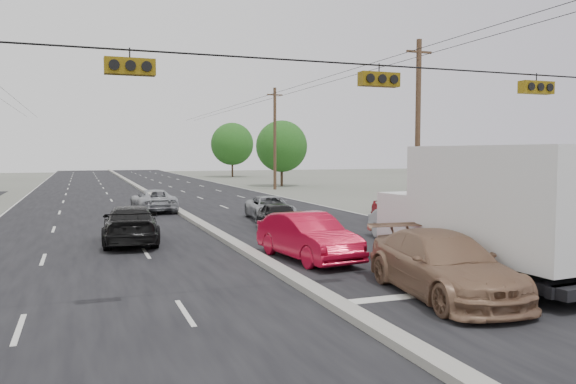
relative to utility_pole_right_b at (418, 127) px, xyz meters
name	(u,v)px	position (x,y,z in m)	size (l,w,h in m)	color
ground	(323,300)	(-12.50, -15.00, -5.11)	(200.00, 200.00, 0.00)	#606356
road_surface	(160,201)	(-12.50, 15.00, -5.11)	(20.00, 160.00, 0.02)	black
center_median	(160,200)	(-12.50, 15.00, -5.01)	(0.50, 160.00, 0.20)	gray
utility_pole_right_b	(418,127)	(0.00, 0.00, 0.00)	(1.60, 0.30, 10.00)	#422D1E
utility_pole_right_c	(275,138)	(0.00, 25.00, 0.00)	(1.60, 0.30, 10.00)	#422D1E
traffic_signals	(375,78)	(-11.10, -15.00, 0.39)	(25.00, 0.30, 0.54)	black
tree_right_mid	(282,146)	(2.50, 30.00, -0.77)	(5.60, 5.60, 7.14)	#382619
tree_right_far	(232,144)	(3.50, 55.00, -0.15)	(6.40, 6.40, 8.16)	#382619
box_truck	(489,212)	(-7.18, -14.61, -3.15)	(3.19, 7.70, 3.82)	black
tan_sedan	(443,265)	(-9.53, -15.74, -4.31)	(2.23, 5.49, 1.59)	#8B654B
red_sedan	(308,237)	(-10.90, -10.11, -4.32)	(1.67, 4.77, 1.57)	#B70B28
queue_car_a	(279,217)	(-9.50, -3.26, -4.45)	(1.56, 3.87, 1.32)	black
queue_car_b	(401,226)	(-5.80, -7.75, -4.45)	(1.38, 3.97, 1.31)	silver
queue_car_c	(270,208)	(-8.49, 1.11, -4.47)	(2.11, 4.58, 1.27)	#93969A
queue_car_d	(457,233)	(-5.50, -10.97, -4.32)	(2.21, 5.44, 1.58)	navy
queue_car_e	(409,211)	(-2.90, -3.75, -4.32)	(1.85, 4.59, 1.56)	maroon
oncoming_near	(131,225)	(-16.22, -4.43, -4.35)	(2.13, 5.25, 1.52)	black
oncoming_far	(153,201)	(-13.90, 7.54, -4.42)	(2.28, 4.95, 1.37)	#9FA1A6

